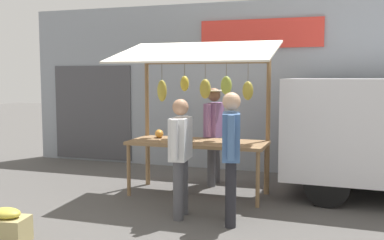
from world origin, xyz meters
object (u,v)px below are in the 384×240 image
object	(u,v)px
shopper_with_shopping_bag	(181,150)
shopper_in_striped_shirt	(231,148)
market_stall	(198,99)
vendor_with_sunhat	(214,127)
produce_crate_near	(6,227)

from	to	relation	value
shopper_with_shopping_bag	shopper_in_striped_shirt	bearing A→B (deg)	-100.16
market_stall	vendor_with_sunhat	distance (m)	0.89
market_stall	shopper_with_shopping_bag	bearing A→B (deg)	96.23
shopper_with_shopping_bag	vendor_with_sunhat	bearing A→B (deg)	-3.49
vendor_with_sunhat	produce_crate_near	bearing A→B (deg)	-22.25
shopper_in_striped_shirt	produce_crate_near	size ratio (longest dim) A/B	3.21
market_stall	shopper_in_striped_shirt	world-z (taller)	market_stall
vendor_with_sunhat	shopper_with_shopping_bag	bearing A→B (deg)	3.62
vendor_with_sunhat	shopper_in_striped_shirt	bearing A→B (deg)	23.25
shopper_in_striped_shirt	vendor_with_sunhat	bearing A→B (deg)	8.54
shopper_in_striped_shirt	shopper_with_shopping_bag	bearing A→B (deg)	72.25
shopper_in_striped_shirt	shopper_with_shopping_bag	xyz separation A→B (m)	(0.71, -0.06, -0.07)
market_stall	produce_crate_near	world-z (taller)	market_stall
shopper_in_striped_shirt	produce_crate_near	distance (m)	2.85
vendor_with_sunhat	market_stall	bearing A→B (deg)	-3.97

